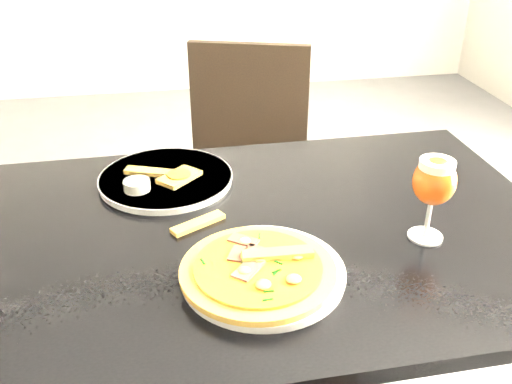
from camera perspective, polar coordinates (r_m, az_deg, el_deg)
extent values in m
cube|color=black|center=(1.15, 0.81, -4.20)|extent=(1.21, 0.81, 0.03)
cylinder|color=black|center=(1.67, -20.63, -10.34)|extent=(0.05, 0.05, 0.72)
cylinder|color=black|center=(1.79, 15.74, -6.44)|extent=(0.05, 0.05, 0.72)
cube|color=black|center=(1.87, -1.47, -0.48)|extent=(0.52, 0.52, 0.04)
cylinder|color=black|center=(1.89, -7.29, -8.80)|extent=(0.04, 0.04, 0.43)
cylinder|color=black|center=(1.85, 3.05, -9.72)|extent=(0.04, 0.04, 0.43)
cylinder|color=black|center=(2.16, -5.13, -3.38)|extent=(0.04, 0.04, 0.43)
cylinder|color=black|center=(2.12, 3.84, -4.04)|extent=(0.04, 0.04, 0.43)
cube|color=black|center=(1.93, -0.68, 8.68)|extent=(0.39, 0.15, 0.42)
cylinder|color=silver|center=(1.01, 0.68, -8.15)|extent=(0.35, 0.35, 0.02)
cylinder|color=olive|center=(0.99, 0.19, -7.89)|extent=(0.27, 0.27, 0.01)
cylinder|color=#C95D10|center=(0.99, 0.19, -7.48)|extent=(0.22, 0.22, 0.01)
cube|color=#553325|center=(0.99, 1.86, -7.08)|extent=(0.05, 0.03, 0.00)
cube|color=#553325|center=(1.02, -0.30, -5.68)|extent=(0.03, 0.05, 0.00)
cube|color=#553325|center=(0.98, -3.76, -7.66)|extent=(0.05, 0.03, 0.00)
cube|color=#553325|center=(0.96, 0.50, -8.27)|extent=(0.03, 0.05, 0.00)
ellipsoid|color=gold|center=(0.99, 1.06, -6.73)|extent=(0.03, 0.03, 0.01)
ellipsoid|color=gold|center=(1.04, 0.16, -4.93)|extent=(0.03, 0.03, 0.01)
ellipsoid|color=gold|center=(0.99, -0.70, -6.73)|extent=(0.03, 0.03, 0.01)
ellipsoid|color=gold|center=(0.97, -3.74, -7.66)|extent=(0.03, 0.03, 0.01)
ellipsoid|color=gold|center=(0.97, -0.30, -7.75)|extent=(0.03, 0.03, 0.01)
ellipsoid|color=gold|center=(0.93, 2.05, -9.34)|extent=(0.03, 0.03, 0.01)
ellipsoid|color=gold|center=(0.98, 1.31, -7.29)|extent=(0.03, 0.03, 0.01)
cube|color=#0D450C|center=(1.00, 0.35, -6.82)|extent=(0.01, 0.02, 0.00)
cube|color=#0D450C|center=(1.02, -0.52, -5.91)|extent=(0.01, 0.02, 0.00)
cube|color=#0D450C|center=(1.03, -2.66, -5.58)|extent=(0.01, 0.02, 0.00)
cube|color=#0D450C|center=(0.99, -1.42, -6.99)|extent=(0.02, 0.01, 0.00)
cube|color=#0D450C|center=(0.98, -3.20, -7.63)|extent=(0.02, 0.00, 0.00)
cube|color=#0D450C|center=(0.98, -0.49, -7.61)|extent=(0.02, 0.01, 0.00)
cube|color=#0D450C|center=(0.95, -0.92, -8.71)|extent=(0.01, 0.02, 0.00)
cube|color=#0D450C|center=(0.93, 0.42, -9.96)|extent=(0.01, 0.02, 0.00)
cube|color=#0D450C|center=(0.96, 1.08, -8.18)|extent=(0.01, 0.02, 0.00)
cube|color=#0D450C|center=(0.96, 3.17, -8.37)|extent=(0.02, 0.01, 0.00)
cube|color=#0D450C|center=(0.98, 1.04, -7.34)|extent=(0.02, 0.01, 0.00)
cube|color=#0D450C|center=(1.00, 2.49, -6.70)|extent=(0.02, 0.01, 0.00)
cube|color=#0D450C|center=(1.03, 2.72, -5.43)|extent=(0.02, 0.01, 0.00)
cube|color=olive|center=(0.99, 2.61, -6.66)|extent=(0.13, 0.03, 0.01)
cylinder|color=silver|center=(1.33, -8.99, 1.31)|extent=(0.39, 0.39, 0.02)
cube|color=olive|center=(1.34, -10.64, 2.00)|extent=(0.12, 0.07, 0.01)
cube|color=olive|center=(1.30, -7.69, 1.50)|extent=(0.11, 0.11, 0.01)
cylinder|color=#C95D10|center=(1.30, -7.70, 1.77)|extent=(0.05, 0.05, 0.00)
cube|color=olive|center=(1.16, -5.81, -3.13)|extent=(0.12, 0.08, 0.01)
cylinder|color=beige|center=(1.27, -11.80, 0.35)|extent=(0.06, 0.06, 0.04)
cylinder|color=gold|center=(1.27, -11.86, 0.88)|extent=(0.05, 0.05, 0.01)
cylinder|color=#B6BCC0|center=(1.16, 16.55, -4.26)|extent=(0.07, 0.07, 0.00)
cylinder|color=#B6BCC0|center=(1.14, 16.81, -2.63)|extent=(0.01, 0.01, 0.07)
ellipsoid|color=#993A0E|center=(1.10, 17.42, 1.03)|extent=(0.08, 0.08, 0.09)
cylinder|color=silver|center=(1.09, 17.68, 2.65)|extent=(0.07, 0.07, 0.02)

